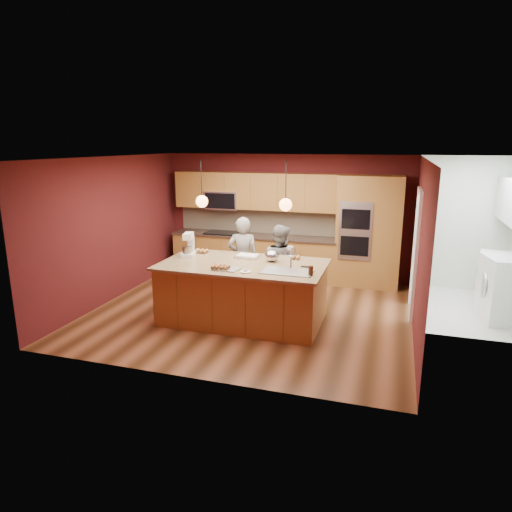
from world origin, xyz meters
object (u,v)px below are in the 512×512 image
(island, at_px, (244,292))
(person_right, at_px, (280,265))
(stand_mixer, at_px, (188,246))
(person_left, at_px, (243,259))
(mixing_bowl, at_px, (272,256))

(island, distance_m, person_right, 1.10)
(person_right, distance_m, stand_mixer, 1.71)
(person_left, xyz_separation_m, mixing_bowl, (0.77, -0.75, 0.29))
(island, height_order, person_left, person_left)
(person_left, xyz_separation_m, person_right, (0.72, 0.00, -0.05))
(person_left, xyz_separation_m, stand_mixer, (-0.73, -0.81, 0.37))
(stand_mixer, relative_size, mixing_bowl, 1.73)
(island, relative_size, mixing_bowl, 11.38)
(person_left, height_order, person_right, person_left)
(person_right, distance_m, mixing_bowl, 0.82)
(island, distance_m, mixing_bowl, 0.76)
(island, bearing_deg, stand_mixer, 169.66)
(person_right, relative_size, mixing_bowl, 6.27)
(island, bearing_deg, person_right, 70.67)
(person_left, bearing_deg, person_right, 167.56)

